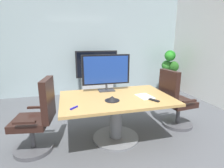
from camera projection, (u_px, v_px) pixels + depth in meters
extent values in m
plane|color=#515459|center=(113.00, 147.00, 2.71)|extent=(7.06, 7.06, 0.00)
cube|color=#9EB2B7|center=(86.00, 45.00, 5.19)|extent=(5.95, 0.10, 2.92)
cube|color=#B2894C|center=(116.00, 98.00, 2.77)|extent=(1.73, 1.12, 0.04)
cylinder|color=slate|center=(116.00, 119.00, 2.86)|extent=(0.20, 0.20, 0.69)
cylinder|color=slate|center=(116.00, 137.00, 2.94)|extent=(0.76, 0.76, 0.03)
cylinder|color=#4C4C51|center=(34.00, 148.00, 2.62)|extent=(0.56, 0.56, 0.06)
cylinder|color=#4C4C51|center=(32.00, 136.00, 2.57)|extent=(0.07, 0.07, 0.36)
cube|color=black|center=(31.00, 122.00, 2.51)|extent=(0.55, 0.55, 0.10)
cube|color=black|center=(48.00, 99.00, 2.46)|extent=(0.16, 0.46, 0.60)
cube|color=black|center=(37.00, 107.00, 2.74)|extent=(0.28, 0.09, 0.03)
cube|color=black|center=(24.00, 122.00, 2.24)|extent=(0.28, 0.09, 0.03)
cylinder|color=#4C4C51|center=(177.00, 124.00, 3.39)|extent=(0.56, 0.56, 0.06)
cylinder|color=#4C4C51|center=(178.00, 113.00, 3.34)|extent=(0.07, 0.07, 0.36)
cube|color=black|center=(179.00, 103.00, 3.29)|extent=(0.53, 0.53, 0.10)
cube|color=black|center=(169.00, 87.00, 3.11)|extent=(0.14, 0.46, 0.60)
cube|color=black|center=(189.00, 101.00, 3.02)|extent=(0.28, 0.08, 0.03)
cube|color=black|center=(170.00, 93.00, 3.49)|extent=(0.28, 0.08, 0.03)
cube|color=#333338|center=(106.00, 90.00, 3.11)|extent=(0.28, 0.18, 0.02)
cylinder|color=#333338|center=(106.00, 87.00, 3.09)|extent=(0.04, 0.04, 0.10)
cube|color=black|center=(106.00, 70.00, 3.03)|extent=(0.84, 0.04, 0.52)
cube|color=navy|center=(106.00, 70.00, 3.01)|extent=(0.77, 0.01, 0.47)
cube|color=#B7BABC|center=(97.00, 86.00, 5.21)|extent=(0.90, 0.36, 0.55)
cube|color=black|center=(97.00, 64.00, 5.03)|extent=(1.20, 0.06, 0.76)
cube|color=black|center=(97.00, 64.00, 5.00)|extent=(1.12, 0.01, 0.69)
cylinder|color=brown|center=(168.00, 88.00, 5.49)|extent=(0.34, 0.34, 0.30)
cylinder|color=brown|center=(169.00, 76.00, 5.40)|extent=(0.05, 0.05, 0.44)
sphere|color=green|center=(175.00, 67.00, 5.33)|extent=(0.21, 0.21, 0.21)
sphere|color=#1D741C|center=(170.00, 56.00, 5.38)|extent=(0.33, 0.33, 0.33)
sphere|color=#245C27|center=(167.00, 65.00, 5.40)|extent=(0.31, 0.31, 0.31)
sphere|color=#327D2A|center=(166.00, 66.00, 5.28)|extent=(0.24, 0.24, 0.24)
sphere|color=#2A8B24|center=(169.00, 56.00, 5.08)|extent=(0.24, 0.24, 0.24)
sphere|color=#245C1C|center=(173.00, 67.00, 5.25)|extent=(0.32, 0.32, 0.32)
cone|color=black|center=(112.00, 98.00, 2.59)|extent=(0.19, 0.19, 0.07)
cylinder|color=black|center=(112.00, 100.00, 2.60)|extent=(0.22, 0.22, 0.01)
cube|color=black|center=(154.00, 100.00, 2.59)|extent=(0.12, 0.17, 0.02)
cube|color=#1919A5|center=(74.00, 108.00, 2.30)|extent=(0.11, 0.10, 0.02)
cube|color=white|center=(145.00, 96.00, 2.78)|extent=(0.24, 0.32, 0.01)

